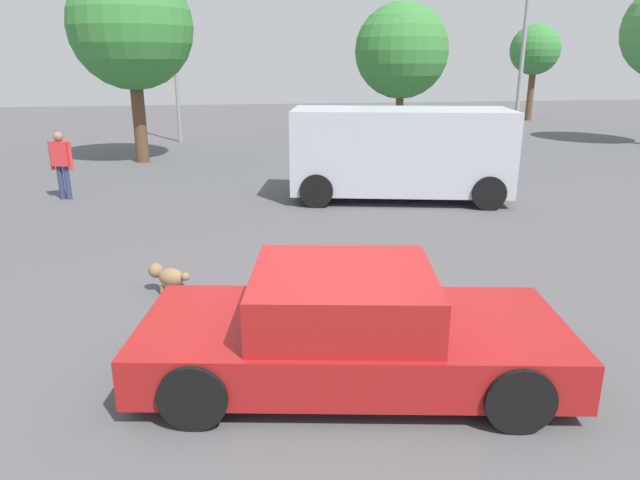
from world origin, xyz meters
name	(u,v)px	position (x,y,z in m)	size (l,w,h in m)	color
ground_plane	(329,368)	(0.00, 0.00, 0.00)	(80.00, 80.00, 0.00)	#515154
sedan_foreground	(349,329)	(0.17, -0.21, 0.55)	(4.57, 2.58, 1.19)	maroon
dog	(168,276)	(-1.89, 2.46, 0.26)	(0.59, 0.44, 0.43)	olive
van_white	(400,151)	(3.10, 7.65, 1.15)	(5.36, 3.14, 2.12)	#B2B7C1
pedestrian	(61,160)	(-4.81, 8.94, 0.95)	(0.55, 0.35, 1.60)	navy
light_post_near	(527,7)	(8.94, 13.22, 4.84)	(0.44, 0.44, 7.26)	gray
light_post_mid	(173,35)	(-2.73, 18.97, 4.12)	(0.44, 0.44, 6.03)	gray
tree_back_left	(535,50)	(15.91, 24.99, 3.71)	(2.65, 2.65, 5.08)	brown
tree_back_center	(131,28)	(-3.64, 14.12, 4.16)	(3.79, 3.79, 6.08)	brown
tree_far_right	(402,51)	(6.05, 17.34, 3.55)	(3.65, 3.65, 5.38)	brown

